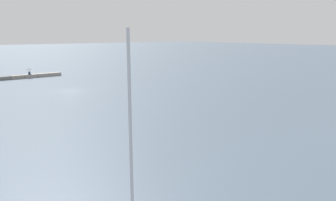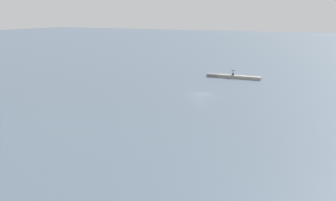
% 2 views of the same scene
% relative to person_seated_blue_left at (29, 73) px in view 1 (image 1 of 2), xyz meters
% --- Properties ---
extents(ground_plane, '(500.00, 500.00, 0.00)m').
position_rel_person_seated_blue_left_xyz_m(ground_plane, '(-0.14, 20.36, -0.96)').
color(ground_plane, '#475666').
extents(seawall_pier, '(12.73, 1.73, 0.71)m').
position_rel_person_seated_blue_left_xyz_m(seawall_pier, '(-0.14, -0.20, -0.61)').
color(seawall_pier, gray).
rests_on(seawall_pier, ground_plane).
extents(person_seated_blue_left, '(0.47, 0.65, 0.73)m').
position_rel_person_seated_blue_left_xyz_m(person_seated_blue_left, '(0.00, 0.00, 0.00)').
color(person_seated_blue_left, '#1E2333').
rests_on(person_seated_blue_left, seawall_pier).
extents(umbrella_open_black, '(1.11, 1.11, 1.25)m').
position_rel_person_seated_blue_left_xyz_m(umbrella_open_black, '(-0.01, -0.19, 0.84)').
color(umbrella_open_black, black).
rests_on(umbrella_open_black, seawall_pier).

